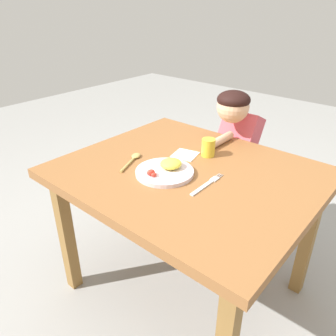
{
  "coord_description": "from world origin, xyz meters",
  "views": [
    {
      "loc": [
        0.77,
        -1.03,
        1.39
      ],
      "look_at": [
        -0.05,
        -0.08,
        0.74
      ],
      "focal_mm": 34.92,
      "sensor_mm": 36.0,
      "label": 1
    }
  ],
  "objects_px": {
    "person": "(235,162)",
    "plate": "(166,170)",
    "spoon": "(133,159)",
    "fork": "(207,185)",
    "drinking_cup": "(208,147)"
  },
  "relations": [
    {
      "from": "plate",
      "to": "spoon",
      "type": "relative_size",
      "value": 1.32
    },
    {
      "from": "spoon",
      "to": "plate",
      "type": "bearing_deg",
      "value": -111.93
    },
    {
      "from": "fork",
      "to": "person",
      "type": "xyz_separation_m",
      "value": [
        -0.19,
        0.58,
        -0.18
      ]
    },
    {
      "from": "fork",
      "to": "spoon",
      "type": "height_order",
      "value": "spoon"
    },
    {
      "from": "plate",
      "to": "fork",
      "type": "height_order",
      "value": "plate"
    },
    {
      "from": "spoon",
      "to": "drinking_cup",
      "type": "xyz_separation_m",
      "value": [
        0.24,
        0.27,
        0.04
      ]
    },
    {
      "from": "fork",
      "to": "person",
      "type": "distance_m",
      "value": 0.63
    },
    {
      "from": "plate",
      "to": "fork",
      "type": "xyz_separation_m",
      "value": [
        0.19,
        0.03,
        -0.01
      ]
    },
    {
      "from": "fork",
      "to": "plate",
      "type": "bearing_deg",
      "value": 98.81
    },
    {
      "from": "plate",
      "to": "drinking_cup",
      "type": "height_order",
      "value": "drinking_cup"
    },
    {
      "from": "fork",
      "to": "drinking_cup",
      "type": "height_order",
      "value": "drinking_cup"
    },
    {
      "from": "plate",
      "to": "spoon",
      "type": "xyz_separation_m",
      "value": [
        -0.2,
        -0.0,
        -0.01
      ]
    },
    {
      "from": "fork",
      "to": "person",
      "type": "relative_size",
      "value": 0.22
    },
    {
      "from": "spoon",
      "to": "drinking_cup",
      "type": "bearing_deg",
      "value": -63.56
    },
    {
      "from": "person",
      "to": "plate",
      "type": "bearing_deg",
      "value": 89.63
    }
  ]
}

